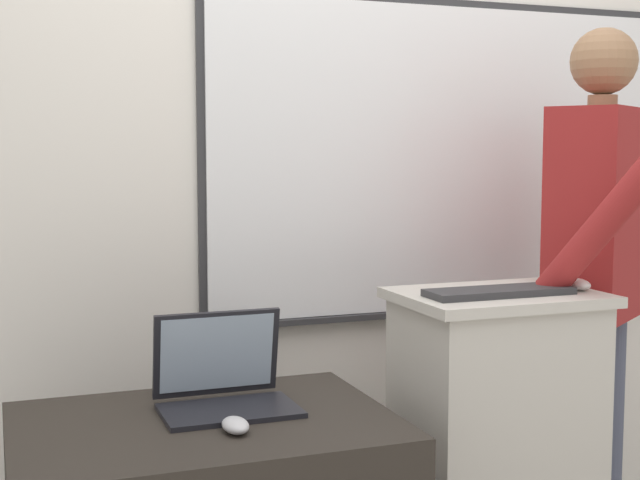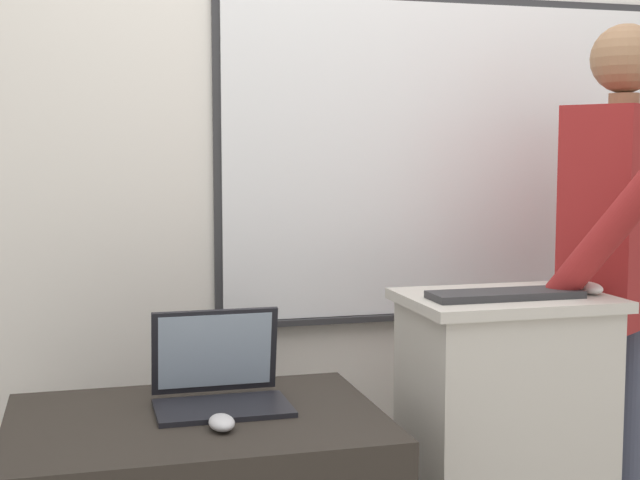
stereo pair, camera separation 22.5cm
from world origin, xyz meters
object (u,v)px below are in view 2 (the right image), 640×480
at_px(person_presenter, 620,271).
at_px(wireless_keyboard, 505,294).
at_px(lectern_podium, 502,466).
at_px(laptop, 219,377).
at_px(computer_mouse_by_keyboard, 590,288).
at_px(computer_mouse_by_laptop, 222,423).

relative_size(person_presenter, wireless_keyboard, 4.19).
height_order(lectern_podium, laptop, lectern_podium).
relative_size(laptop, computer_mouse_by_keyboard, 3.34).
bearing_deg(wireless_keyboard, laptop, 177.33).
relative_size(lectern_podium, person_presenter, 0.56).
height_order(person_presenter, computer_mouse_by_keyboard, person_presenter).
bearing_deg(computer_mouse_by_keyboard, lectern_podium, 167.82).
distance_m(wireless_keyboard, computer_mouse_by_keyboard, 0.26).
distance_m(person_presenter, wireless_keyboard, 0.50).
xyz_separation_m(lectern_podium, wireless_keyboard, (-0.03, -0.05, 0.50)).
bearing_deg(person_presenter, computer_mouse_by_keyboard, -174.96).
bearing_deg(laptop, person_presenter, 6.43).
bearing_deg(person_presenter, computer_mouse_by_laptop, 161.10).
height_order(lectern_podium, wireless_keyboard, wireless_keyboard).
height_order(wireless_keyboard, computer_mouse_by_laptop, wireless_keyboard).
relative_size(wireless_keyboard, computer_mouse_by_laptop, 4.23).
height_order(laptop, wireless_keyboard, wireless_keyboard).
bearing_deg(computer_mouse_by_laptop, lectern_podium, 15.65).
xyz_separation_m(wireless_keyboard, computer_mouse_by_keyboard, (0.26, 0.00, 0.01)).
xyz_separation_m(person_presenter, wireless_keyboard, (-0.47, -0.18, -0.02)).
bearing_deg(wireless_keyboard, person_presenter, 20.63).
bearing_deg(laptop, wireless_keyboard, -2.67).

